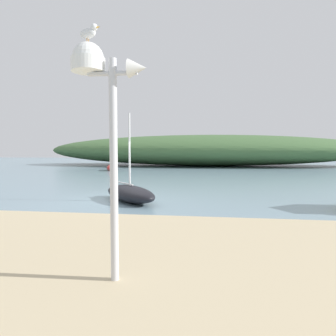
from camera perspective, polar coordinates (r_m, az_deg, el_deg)
The scene contains 6 objects.
ground_plane at distance 12.94m, azimuth -9.99°, elevation -6.11°, with size 120.00×120.00×0.00m, color #7A99A8.
distant_hill at distance 39.74m, azimuth 7.35°, elevation 3.42°, with size 43.02×13.13×4.07m, color #476B3D.
mast_structure at distance 4.61m, azimuth -13.22°, elevation 15.12°, with size 1.12×0.50×3.55m.
seagull_on_radar at distance 4.87m, azimuth -15.08°, elevation 24.00°, with size 0.36×0.18×0.25m.
sailboat_outer_mooring at distance 30.64m, azimuth -10.97°, elevation 0.13°, with size 1.25×2.58×3.01m.
sailboat_west_reach at distance 12.45m, azimuth -7.38°, elevation -4.86°, with size 3.26×3.41×3.67m.
Camera 1 is at (3.91, -12.14, 2.19)m, focal length 31.54 mm.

